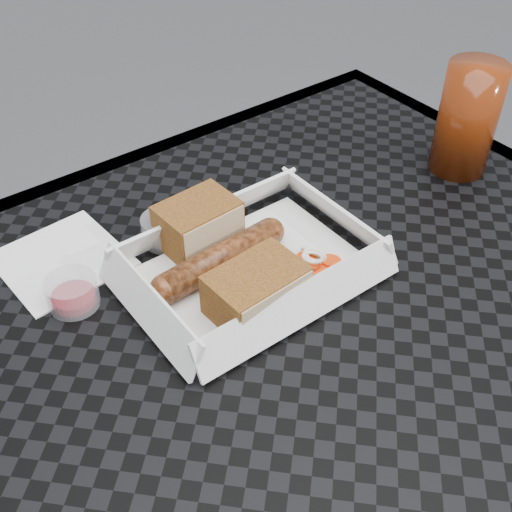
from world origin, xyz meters
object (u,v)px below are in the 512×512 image
(food_tray, at_px, (250,271))
(drink_glass, at_px, (467,119))
(patio_table, at_px, (335,385))
(bratwurst, at_px, (220,259))

(food_tray, bearing_deg, drink_glass, 0.22)
(patio_table, xyz_separation_m, drink_glass, (0.31, 0.12, 0.14))
(patio_table, xyz_separation_m, food_tray, (-0.02, 0.12, 0.08))
(food_tray, relative_size, drink_glass, 1.61)
(drink_glass, bearing_deg, food_tray, -179.78)
(patio_table, relative_size, bratwurst, 4.85)
(patio_table, distance_m, bratwurst, 0.17)
(patio_table, relative_size, food_tray, 3.64)
(food_tray, bearing_deg, patio_table, -81.91)
(patio_table, xyz_separation_m, bratwurst, (-0.04, 0.14, 0.10))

